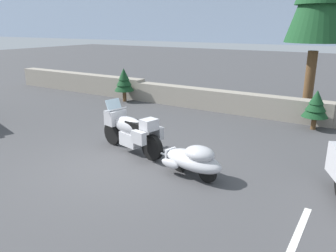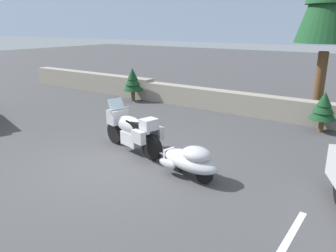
% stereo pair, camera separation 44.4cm
% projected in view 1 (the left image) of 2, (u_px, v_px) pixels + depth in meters
% --- Properties ---
extents(ground_plane, '(80.00, 80.00, 0.00)m').
position_uv_depth(ground_plane, '(120.00, 165.00, 8.08)').
color(ground_plane, '#424244').
extents(stone_guard_wall, '(24.00, 0.60, 0.92)m').
position_uv_depth(stone_guard_wall, '(200.00, 98.00, 13.61)').
color(stone_guard_wall, gray).
rests_on(stone_guard_wall, ground).
extents(touring_motorcycle, '(2.28, 1.05, 1.33)m').
position_uv_depth(touring_motorcycle, '(131.00, 129.00, 8.81)').
color(touring_motorcycle, black).
rests_on(touring_motorcycle, ground).
extents(car_shaped_trailer, '(2.23, 1.03, 0.76)m').
position_uv_depth(car_shaped_trailer, '(193.00, 159.00, 7.38)').
color(car_shaped_trailer, black).
rests_on(car_shaped_trailer, ground).
extents(pine_sapling_near, '(0.83, 0.83, 1.30)m').
position_uv_depth(pine_sapling_near, '(316.00, 105.00, 10.67)').
color(pine_sapling_near, brown).
rests_on(pine_sapling_near, ground).
extents(pine_sapling_farther, '(0.86, 0.86, 1.48)m').
position_uv_depth(pine_sapling_farther, '(124.00, 81.00, 14.66)').
color(pine_sapling_farther, brown).
rests_on(pine_sapling_farther, ground).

